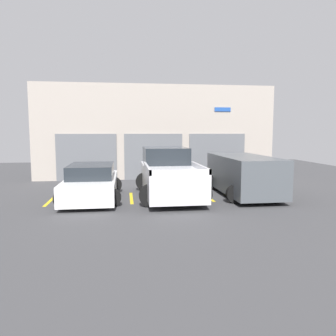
{
  "coord_description": "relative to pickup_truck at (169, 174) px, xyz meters",
  "views": [
    {
      "loc": [
        -1.74,
        -14.58,
        2.57
      ],
      "look_at": [
        0.0,
        -1.48,
        1.1
      ],
      "focal_mm": 35.0,
      "sensor_mm": 36.0,
      "label": 1
    }
  ],
  "objects": [
    {
      "name": "pickup_truck",
      "position": [
        0.0,
        0.0,
        0.0
      ],
      "size": [
        2.56,
        5.11,
        1.9
      ],
      "color": "silver",
      "rests_on": "ground"
    },
    {
      "name": "sedan_side",
      "position": [
        3.01,
        -0.29,
        -0.02
      ],
      "size": [
        2.3,
        4.51,
        1.59
      ],
      "color": "#474C51",
      "rests_on": "ground"
    },
    {
      "name": "shophouse_building",
      "position": [
        -0.01,
        4.97,
        1.61
      ],
      "size": [
        13.1,
        0.68,
        5.1
      ],
      "color": "#9E9389",
      "rests_on": "ground"
    },
    {
      "name": "parking_stripe_right",
      "position": [
        4.52,
        -0.29,
        -0.88
      ],
      "size": [
        0.12,
        2.2,
        0.01
      ],
      "primitive_type": "cube",
      "color": "gold",
      "rests_on": "ground"
    },
    {
      "name": "ground_plane",
      "position": [
        0.0,
        1.69,
        -0.88
      ],
      "size": [
        28.0,
        28.0,
        0.0
      ],
      "primitive_type": "plane",
      "color": "#3D3D3F"
    },
    {
      "name": "parking_stripe_left",
      "position": [
        -1.51,
        -0.29,
        -0.88
      ],
      "size": [
        0.12,
        2.2,
        0.01
      ],
      "primitive_type": "cube",
      "color": "gold",
      "rests_on": "ground"
    },
    {
      "name": "sedan_white",
      "position": [
        -3.01,
        -0.27,
        -0.26
      ],
      "size": [
        2.27,
        4.43,
        1.33
      ],
      "color": "white",
      "rests_on": "ground"
    },
    {
      "name": "parking_stripe_far_left",
      "position": [
        -4.52,
        -0.29,
        -0.88
      ],
      "size": [
        0.12,
        2.2,
        0.01
      ],
      "primitive_type": "cube",
      "color": "gold",
      "rests_on": "ground"
    },
    {
      "name": "parking_stripe_centre",
      "position": [
        1.51,
        -0.29,
        -0.88
      ],
      "size": [
        0.12,
        2.2,
        0.01
      ],
      "primitive_type": "cube",
      "color": "gold",
      "rests_on": "ground"
    }
  ]
}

